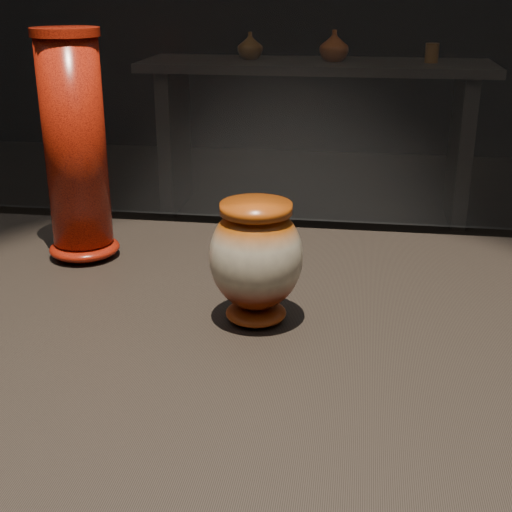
{
  "coord_description": "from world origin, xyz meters",
  "views": [
    {
      "loc": [
        0.16,
        -0.86,
        1.33
      ],
      "look_at": [
        0.03,
        0.0,
        0.99
      ],
      "focal_mm": 50.0,
      "sensor_mm": 36.0,
      "label": 1
    }
  ],
  "objects": [
    {
      "name": "display_plinth",
      "position": [
        0.0,
        0.0,
        0.63
      ],
      "size": [
        2.0,
        0.8,
        0.9
      ],
      "color": "black",
      "rests_on": "ground"
    },
    {
      "name": "main_vase",
      "position": [
        0.03,
        0.0,
        0.99
      ],
      "size": [
        0.13,
        0.13,
        0.17
      ],
      "rotation": [
        0.0,
        0.0,
        0.03
      ],
      "color": "#6A1D09",
      "rests_on": "display_plinth"
    },
    {
      "name": "tall_vase",
      "position": [
        -0.29,
        0.2,
        1.08
      ],
      "size": [
        0.15,
        0.15,
        0.37
      ],
      "rotation": [
        0.0,
        0.0,
        -0.35
      ],
      "color": "red",
      "rests_on": "display_plinth"
    },
    {
      "name": "back_shelf",
      "position": [
        -0.12,
        3.34,
        0.64
      ],
      "size": [
        2.0,
        0.6,
        0.9
      ],
      "color": "black",
      "rests_on": "ground"
    },
    {
      "name": "back_vase_left",
      "position": [
        -0.51,
        3.39,
        0.98
      ],
      "size": [
        0.2,
        0.2,
        0.15
      ],
      "primitive_type": "imported",
      "rotation": [
        0.0,
        0.0,
        4.06
      ],
      "color": "#924C15",
      "rests_on": "back_shelf"
    },
    {
      "name": "back_vase_mid",
      "position": [
        -0.02,
        3.33,
        0.99
      ],
      "size": [
        0.17,
        0.17,
        0.17
      ],
      "primitive_type": "imported",
      "rotation": [
        0.0,
        0.0,
        0.02
      ],
      "color": "#6A1D09",
      "rests_on": "back_shelf"
    },
    {
      "name": "back_vase_right",
      "position": [
        0.53,
        3.35,
        0.95
      ],
      "size": [
        0.08,
        0.08,
        0.11
      ],
      "primitive_type": "cylinder",
      "color": "#924C15",
      "rests_on": "back_shelf"
    }
  ]
}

